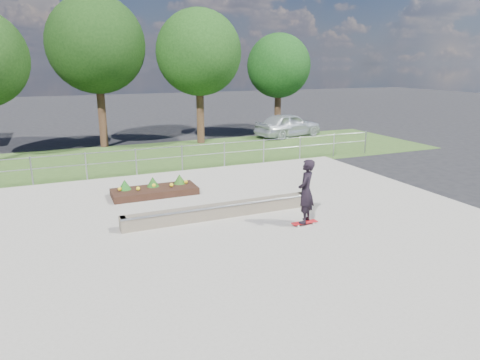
% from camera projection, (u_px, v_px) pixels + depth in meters
% --- Properties ---
extents(ground, '(120.00, 120.00, 0.00)m').
position_uv_depth(ground, '(254.00, 230.00, 12.30)').
color(ground, black).
rests_on(ground, ground).
extents(grass_verge, '(30.00, 8.00, 0.02)m').
position_uv_depth(grass_verge, '(164.00, 156.00, 22.05)').
color(grass_verge, '#2F4B1E').
rests_on(grass_verge, ground).
extents(concrete_slab, '(15.00, 15.00, 0.06)m').
position_uv_depth(concrete_slab, '(254.00, 229.00, 12.30)').
color(concrete_slab, gray).
rests_on(concrete_slab, ground).
extents(fence, '(20.06, 0.06, 1.20)m').
position_uv_depth(fence, '(182.00, 155.00, 18.75)').
color(fence, gray).
rests_on(fence, ground).
extents(tree_mid_left, '(5.25, 5.25, 8.25)m').
position_uv_depth(tree_mid_left, '(96.00, 45.00, 23.18)').
color(tree_mid_left, '#362015').
rests_on(tree_mid_left, ground).
extents(tree_mid_right, '(4.90, 4.90, 7.70)m').
position_uv_depth(tree_mid_right, '(199.00, 53.00, 24.48)').
color(tree_mid_right, '#382316').
rests_on(tree_mid_right, ground).
extents(tree_far_right, '(4.20, 4.20, 6.60)m').
position_uv_depth(tree_far_right, '(279.00, 66.00, 28.30)').
color(tree_far_right, black).
rests_on(tree_far_right, ground).
extents(grind_ledge, '(6.00, 0.44, 0.43)m').
position_uv_depth(grind_ledge, '(220.00, 211.00, 13.13)').
color(grind_ledge, brown).
rests_on(grind_ledge, concrete_slab).
extents(planter_bed, '(3.00, 1.20, 0.61)m').
position_uv_depth(planter_bed, '(154.00, 190.00, 15.41)').
color(planter_bed, black).
rests_on(planter_bed, concrete_slab).
extents(skateboarder, '(0.81, 0.80, 1.96)m').
position_uv_depth(skateboarder, '(306.00, 192.00, 12.29)').
color(skateboarder, silver).
rests_on(skateboarder, concrete_slab).
extents(parked_car, '(4.87, 2.76, 1.56)m').
position_uv_depth(parked_car, '(288.00, 125.00, 27.87)').
color(parked_car, silver).
rests_on(parked_car, ground).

